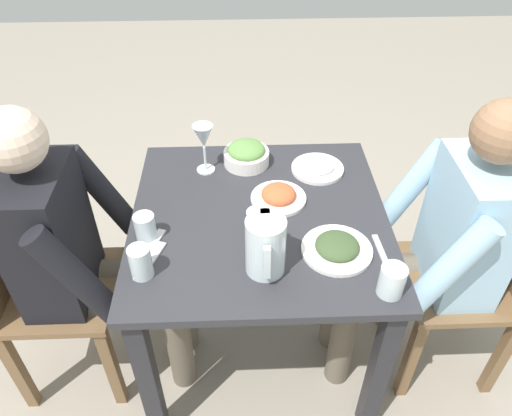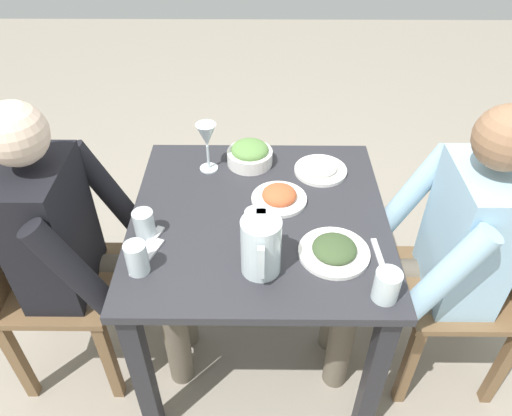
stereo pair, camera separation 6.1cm
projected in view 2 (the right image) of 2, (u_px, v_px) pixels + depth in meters
ground_plane at (259, 338)px, 2.15m from camera, size 8.00×8.00×0.00m
dining_table at (259, 241)px, 1.76m from camera, size 0.88×0.88×0.72m
chair_near at (36, 274)px, 1.76m from camera, size 0.40×0.40×0.89m
chair_far at (485, 279)px, 1.74m from camera, size 0.40×0.40×0.89m
diner_near at (83, 245)px, 1.66m from camera, size 0.48×0.53×1.19m
diner_far at (437, 249)px, 1.64m from camera, size 0.48×0.53×1.19m
water_pitcher at (261, 246)px, 1.43m from camera, size 0.16×0.12×0.19m
salad_bowl at (250, 154)px, 1.89m from camera, size 0.18×0.18×0.09m
plate_dolmas at (335, 250)px, 1.53m from camera, size 0.22×0.22×0.05m
plate_rice_curry at (280, 196)px, 1.73m from camera, size 0.20×0.20×0.05m
plate_yoghurt at (321, 169)px, 1.87m from camera, size 0.20×0.20×0.04m
water_glass_by_pitcher at (387, 286)px, 1.38m from camera, size 0.08×0.08×0.10m
water_glass_near_right at (256, 223)px, 1.58m from camera, size 0.07×0.07×0.09m
water_glass_near_left at (137, 258)px, 1.45m from camera, size 0.07×0.07×0.11m
water_glass_far_right at (145, 224)px, 1.58m from camera, size 0.07×0.07×0.09m
wine_glass at (207, 137)px, 1.80m from camera, size 0.08×0.08×0.20m
fork_near at (148, 257)px, 1.52m from camera, size 0.17×0.08×0.01m
knife_near at (381, 260)px, 1.51m from camera, size 0.19×0.03×0.01m
fork_far at (149, 244)px, 1.57m from camera, size 0.17×0.08×0.01m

